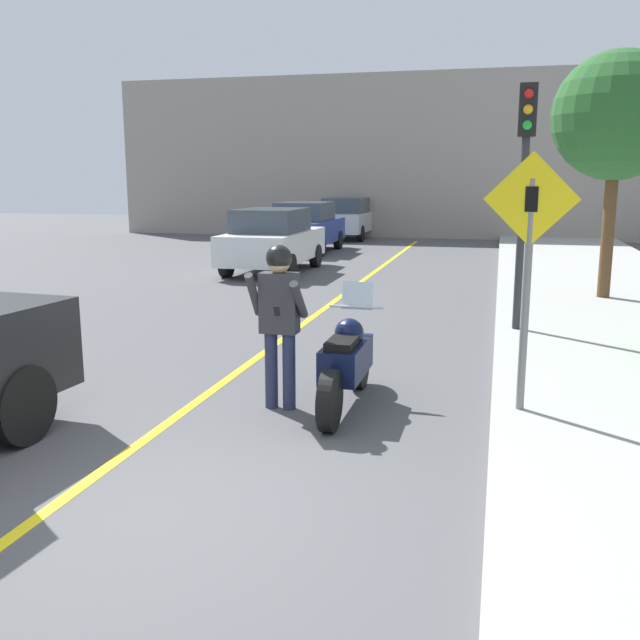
{
  "coord_description": "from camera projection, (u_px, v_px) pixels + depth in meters",
  "views": [
    {
      "loc": [
        2.61,
        -4.45,
        2.46
      ],
      "look_at": [
        0.72,
        3.04,
        0.92
      ],
      "focal_mm": 40.0,
      "sensor_mm": 36.0,
      "label": 1
    }
  ],
  "objects": [
    {
      "name": "parked_car_blue",
      "position": [
        306.0,
        227.0,
        24.03
      ],
      "size": [
        1.88,
        4.2,
        1.68
      ],
      "color": "black",
      "rests_on": "ground"
    },
    {
      "name": "ground_plane",
      "position": [
        129.0,
        512.0,
        5.34
      ],
      "size": [
        80.0,
        80.0,
        0.0
      ],
      "primitive_type": "plane",
      "color": "#4C4C4F"
    },
    {
      "name": "parked_car_white",
      "position": [
        273.0,
        240.0,
        18.87
      ],
      "size": [
        1.88,
        4.2,
        1.68
      ],
      "color": "black",
      "rests_on": "ground"
    },
    {
      "name": "parked_car_silver",
      "position": [
        347.0,
        218.0,
        29.37
      ],
      "size": [
        1.88,
        4.2,
        1.68
      ],
      "color": "black",
      "rests_on": "ground"
    },
    {
      "name": "building_backdrop",
      "position": [
        439.0,
        156.0,
        29.41
      ],
      "size": [
        28.0,
        1.2,
        6.69
      ],
      "color": "gray",
      "rests_on": "ground"
    },
    {
      "name": "traffic_light",
      "position": [
        525.0,
        161.0,
        10.59
      ],
      "size": [
        0.26,
        0.3,
        3.66
      ],
      "color": "#2D2D30",
      "rests_on": "sidewalk_curb"
    },
    {
      "name": "street_tree",
      "position": [
        617.0,
        117.0,
        13.4
      ],
      "size": [
        2.41,
        2.41,
        4.66
      ],
      "color": "brown",
      "rests_on": "sidewalk_curb"
    },
    {
      "name": "motorcycle",
      "position": [
        346.0,
        362.0,
        7.7
      ],
      "size": [
        0.62,
        2.16,
        1.3
      ],
      "color": "black",
      "rests_on": "ground"
    },
    {
      "name": "crossing_sign",
      "position": [
        528.0,
        258.0,
        6.94
      ],
      "size": [
        0.91,
        0.08,
        2.56
      ],
      "color": "slate",
      "rests_on": "sidewalk_curb"
    },
    {
      "name": "person_biker",
      "position": [
        279.0,
        309.0,
        7.54
      ],
      "size": [
        0.59,
        0.48,
        1.78
      ],
      "color": "#282D4C",
      "rests_on": "ground"
    },
    {
      "name": "road_center_line",
      "position": [
        285.0,
        337.0,
        11.19
      ],
      "size": [
        0.12,
        36.0,
        0.01
      ],
      "color": "yellow",
      "rests_on": "ground"
    }
  ]
}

